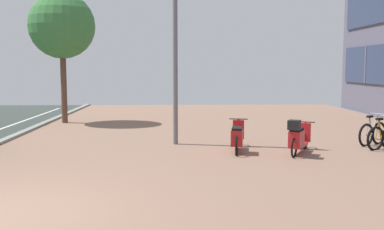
% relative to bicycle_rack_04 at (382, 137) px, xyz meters
% --- Properties ---
extents(ground, '(21.00, 40.00, 0.13)m').
position_rel_bicycle_rack_04_xyz_m(ground, '(-7.18, -5.35, -0.36)').
color(ground, '#2D372F').
extents(bicycle_rack_04, '(1.17, 0.67, 0.96)m').
position_rel_bicycle_rack_04_xyz_m(bicycle_rack_04, '(0.00, 0.00, 0.00)').
color(bicycle_rack_04, black).
rests_on(bicycle_rack_04, ground).
extents(bicycle_rack_05, '(1.16, 0.78, 0.95)m').
position_rel_bicycle_rack_04_xyz_m(bicycle_rack_05, '(0.03, 0.67, -0.00)').
color(bicycle_rack_05, black).
rests_on(bicycle_rack_05, ground).
extents(scooter_near, '(0.64, 1.88, 0.83)m').
position_rel_bicycle_rack_04_xyz_m(scooter_near, '(-4.09, -0.23, 0.05)').
color(scooter_near, black).
rests_on(scooter_near, ground).
extents(scooter_mid, '(1.04, 1.61, 0.97)m').
position_rel_bicycle_rack_04_xyz_m(scooter_mid, '(-2.55, -0.65, 0.10)').
color(scooter_mid, black).
rests_on(scooter_mid, ground).
extents(lamp_post, '(0.20, 0.52, 5.83)m').
position_rel_bicycle_rack_04_xyz_m(lamp_post, '(-5.75, 1.00, 2.90)').
color(lamp_post, slate).
rests_on(lamp_post, ground).
extents(street_tree, '(2.64, 2.64, 5.25)m').
position_rel_bicycle_rack_04_xyz_m(street_tree, '(-10.30, 6.22, 3.57)').
color(street_tree, brown).
rests_on(street_tree, ground).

